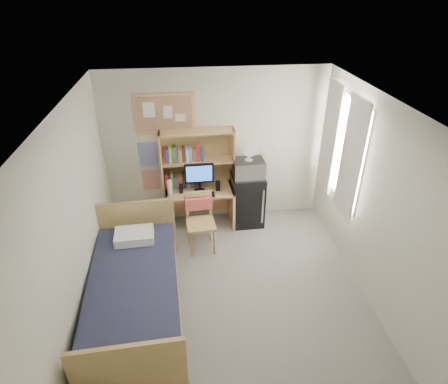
{
  "coord_description": "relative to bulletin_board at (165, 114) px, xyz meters",
  "views": [
    {
      "loc": [
        -0.53,
        -3.57,
        3.75
      ],
      "look_at": [
        0.04,
        1.2,
        0.98
      ],
      "focal_mm": 30.0,
      "sensor_mm": 36.0,
      "label": 1
    }
  ],
  "objects": [
    {
      "name": "wall_left",
      "position": [
        -1.02,
        -2.08,
        -0.62
      ],
      "size": [
        0.04,
        4.2,
        2.6
      ],
      "primitive_type": "cube",
      "color": "beige",
      "rests_on": "floor"
    },
    {
      "name": "window_unit",
      "position": [
        2.53,
        -0.88,
        -0.32
      ],
      "size": [
        0.1,
        1.4,
        1.7
      ],
      "primitive_type": "cube",
      "color": "white",
      "rests_on": "wall_right"
    },
    {
      "name": "hoodie",
      "position": [
        0.44,
        -0.73,
        -1.19
      ],
      "size": [
        0.43,
        0.16,
        0.2
      ],
      "primitive_type": "cube",
      "rotation": [
        0.0,
        0.0,
        0.07
      ],
      "color": "#EA5B59",
      "rests_on": "desk_chair"
    },
    {
      "name": "speaker_left",
      "position": [
        0.18,
        -0.35,
        -1.14
      ],
      "size": [
        0.06,
        0.06,
        0.15
      ],
      "primitive_type": "cube",
      "rotation": [
        0.0,
        0.0,
        0.03
      ],
      "color": "black",
      "rests_on": "desk"
    },
    {
      "name": "wall_right",
      "position": [
        2.58,
        -2.08,
        -0.62
      ],
      "size": [
        0.04,
        4.2,
        2.6
      ],
      "primitive_type": "cube",
      "color": "beige",
      "rests_on": "floor"
    },
    {
      "name": "keyboard",
      "position": [
        0.48,
        -0.48,
        -1.21
      ],
      "size": [
        0.46,
        0.16,
        0.02
      ],
      "primitive_type": "cube",
      "rotation": [
        0.0,
        0.0,
        0.03
      ],
      "color": "black",
      "rests_on": "desk"
    },
    {
      "name": "water_bottle",
      "position": [
        -0.0,
        -0.4,
        -1.09
      ],
      "size": [
        0.08,
        0.08,
        0.26
      ],
      "primitive_type": "cylinder",
      "rotation": [
        0.0,
        0.0,
        0.03
      ],
      "color": "white",
      "rests_on": "desk"
    },
    {
      "name": "desk",
      "position": [
        0.48,
        -0.28,
        -1.57
      ],
      "size": [
        1.13,
        0.59,
        0.7
      ],
      "primitive_type": "cube",
      "rotation": [
        0.0,
        0.0,
        0.03
      ],
      "color": "#E0AA6D",
      "rests_on": "floor"
    },
    {
      "name": "hutch",
      "position": [
        0.47,
        -0.13,
        -0.73
      ],
      "size": [
        1.2,
        0.33,
        0.97
      ],
      "primitive_type": "cube",
      "rotation": [
        0.0,
        0.0,
        0.03
      ],
      "color": "#E0AA6D",
      "rests_on": "desk"
    },
    {
      "name": "monitor",
      "position": [
        0.48,
        -0.34,
        -0.97
      ],
      "size": [
        0.47,
        0.05,
        0.5
      ],
      "primitive_type": "cube",
      "rotation": [
        0.0,
        0.0,
        0.03
      ],
      "color": "black",
      "rests_on": "desk"
    },
    {
      "name": "bed",
      "position": [
        -0.45,
        -2.15,
        -1.62
      ],
      "size": [
        1.2,
        2.24,
        0.6
      ],
      "primitive_type": "cube",
      "rotation": [
        0.0,
        0.0,
        0.05
      ],
      "color": "#1C1E33",
      "rests_on": "floor"
    },
    {
      "name": "ceiling",
      "position": [
        0.78,
        -2.08,
        0.68
      ],
      "size": [
        3.6,
        4.2,
        0.02
      ],
      "primitive_type": "cube",
      "color": "silver",
      "rests_on": "wall_back"
    },
    {
      "name": "curtain_left",
      "position": [
        2.5,
        -1.28,
        -0.32
      ],
      "size": [
        0.04,
        0.55,
        1.7
      ],
      "primitive_type": "cube",
      "color": "white",
      "rests_on": "wall_right"
    },
    {
      "name": "wall_back",
      "position": [
        0.78,
        0.02,
        -0.62
      ],
      "size": [
        3.6,
        0.04,
        2.6
      ],
      "primitive_type": "cube",
      "color": "beige",
      "rests_on": "floor"
    },
    {
      "name": "curtain_right",
      "position": [
        2.5,
        -0.48,
        -0.32
      ],
      "size": [
        0.04,
        0.55,
        1.7
      ],
      "primitive_type": "cube",
      "color": "white",
      "rests_on": "wall_right"
    },
    {
      "name": "floor",
      "position": [
        0.78,
        -2.08,
        -1.93
      ],
      "size": [
        3.6,
        4.2,
        0.02
      ],
      "primitive_type": "cube",
      "color": "gray",
      "rests_on": "ground"
    },
    {
      "name": "desk_chair",
      "position": [
        0.45,
        -0.93,
        -1.45
      ],
      "size": [
        0.5,
        0.5,
        0.94
      ],
      "primitive_type": "cube",
      "rotation": [
        0.0,
        0.0,
        0.07
      ],
      "color": "tan",
      "rests_on": "floor"
    },
    {
      "name": "poster_wave",
      "position": [
        -0.32,
        0.01,
        -0.67
      ],
      "size": [
        0.3,
        0.01,
        0.42
      ],
      "primitive_type": "cube",
      "color": "#27359C",
      "rests_on": "wall_back"
    },
    {
      "name": "bulletin_board",
      "position": [
        0.0,
        0.0,
        0.0
      ],
      "size": [
        0.94,
        0.03,
        0.64
      ],
      "primitive_type": "cube",
      "color": "#A67A57",
      "rests_on": "wall_back"
    },
    {
      "name": "desk_fan",
      "position": [
        1.29,
        -0.29,
        -0.57
      ],
      "size": [
        0.25,
        0.25,
        0.3
      ],
      "primitive_type": "cylinder",
      "rotation": [
        0.0,
        0.0,
        0.01
      ],
      "color": "white",
      "rests_on": "microwave"
    },
    {
      "name": "mini_fridge",
      "position": [
        1.28,
        -0.27,
        -1.47
      ],
      "size": [
        0.54,
        0.54,
        0.9
      ],
      "primitive_type": "cube",
      "rotation": [
        0.0,
        0.0,
        0.01
      ],
      "color": "black",
      "rests_on": "floor"
    },
    {
      "name": "microwave",
      "position": [
        1.29,
        -0.29,
        -0.87
      ],
      "size": [
        0.5,
        0.39,
        0.29
      ],
      "primitive_type": "cube",
      "rotation": [
        0.0,
        0.0,
        0.01
      ],
      "color": "#BABABF",
      "rests_on": "mini_fridge"
    },
    {
      "name": "speaker_right",
      "position": [
        0.78,
        -0.34,
        -1.14
      ],
      "size": [
        0.07,
        0.07,
        0.17
      ],
      "primitive_type": "cube",
      "rotation": [
        0.0,
        0.0,
        0.03
      ],
      "color": "black",
      "rests_on": "desk"
    },
    {
      "name": "poster_japan",
      "position": [
        -0.32,
        0.01,
        -1.14
      ],
      "size": [
        0.28,
        0.01,
        0.36
      ],
      "primitive_type": "cube",
      "color": "red",
      "rests_on": "wall_back"
    },
    {
      "name": "pillow",
      "position": [
        -0.49,
        -1.4,
        -1.25
      ],
      "size": [
        0.54,
        0.39,
        0.13
      ],
      "primitive_type": "cube",
      "rotation": [
        0.0,
        0.0,
        0.05
      ],
      "color": "white",
      "rests_on": "bed"
    }
  ]
}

